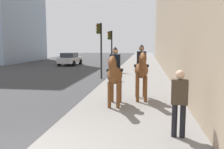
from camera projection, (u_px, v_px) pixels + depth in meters
mounted_horse_near at (115, 74)px, 9.12m from camera, size 2.15×0.61×2.23m
mounted_horse_far at (141, 69)px, 10.02m from camera, size 2.15×0.67×2.31m
pedestrian_greeting at (179, 99)px, 6.01m from camera, size 0.30×0.42×1.70m
car_near_lane at (70, 59)px, 27.66m from camera, size 3.92×2.03×1.44m
traffic_light_near_curb at (100, 42)px, 16.84m from camera, size 0.20×0.44×3.89m
traffic_light_far_curb at (111, 44)px, 20.58m from camera, size 0.20×0.44×3.55m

